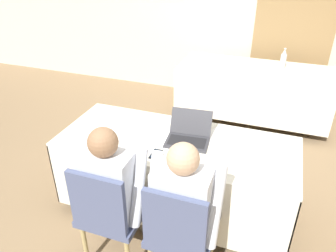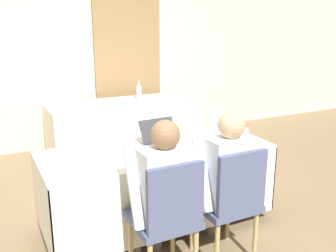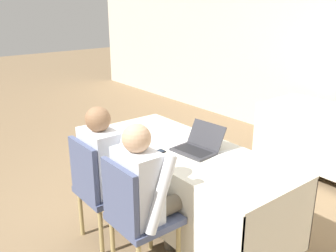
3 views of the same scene
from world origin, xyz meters
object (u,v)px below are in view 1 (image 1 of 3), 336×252
(chair_near_right, at_px, (180,231))
(person_white_shirt, at_px, (185,203))
(cell_phone, at_px, (156,154))
(laptop, at_px, (188,136))
(water_bottle, at_px, (283,59))
(person_checkered_shirt, at_px, (114,185))
(chair_near_left, at_px, (109,212))

(chair_near_right, bearing_deg, person_white_shirt, -90.00)
(cell_phone, bearing_deg, laptop, 58.70)
(water_bottle, distance_m, person_white_shirt, 2.81)
(water_bottle, relative_size, person_checkered_shirt, 0.22)
(chair_near_left, height_order, person_checkered_shirt, person_checkered_shirt)
(chair_near_right, xyz_separation_m, person_checkered_shirt, (-0.53, 0.10, 0.16))
(water_bottle, xyz_separation_m, chair_near_left, (-1.00, -2.87, -0.35))
(cell_phone, bearing_deg, chair_near_left, -110.84)
(water_bottle, xyz_separation_m, person_checkered_shirt, (-1.00, -2.76, -0.19))
(chair_near_left, distance_m, person_checkered_shirt, 0.19)
(chair_near_left, relative_size, person_white_shirt, 0.78)
(water_bottle, xyz_separation_m, chair_near_right, (-0.47, -2.87, -0.35))
(chair_near_left, xyz_separation_m, person_checkered_shirt, (-0.00, 0.10, 0.16))
(water_bottle, bearing_deg, person_checkered_shirt, -109.88)
(person_checkered_shirt, height_order, person_white_shirt, same)
(laptop, xyz_separation_m, chair_near_right, (0.17, -0.75, -0.27))
(cell_phone, height_order, water_bottle, water_bottle)
(cell_phone, xyz_separation_m, chair_near_left, (-0.18, -0.46, -0.24))
(chair_near_left, bearing_deg, chair_near_right, -180.00)
(water_bottle, distance_m, person_checkered_shirt, 2.94)
(chair_near_left, relative_size, chair_near_right, 1.00)
(chair_near_left, xyz_separation_m, person_white_shirt, (0.53, 0.10, 0.16))
(laptop, xyz_separation_m, water_bottle, (0.64, 2.12, 0.08))
(laptop, distance_m, chair_near_right, 0.82)
(person_checkered_shirt, bearing_deg, chair_near_right, 168.90)
(chair_near_left, relative_size, person_checkered_shirt, 0.78)
(cell_phone, xyz_separation_m, person_checkered_shirt, (-0.18, -0.36, -0.08))
(cell_phone, height_order, chair_near_left, chair_near_left)
(cell_phone, bearing_deg, chair_near_right, -52.41)
(chair_near_right, relative_size, person_white_shirt, 0.78)
(chair_near_right, bearing_deg, water_bottle, -99.28)
(chair_near_right, height_order, person_checkered_shirt, person_checkered_shirt)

